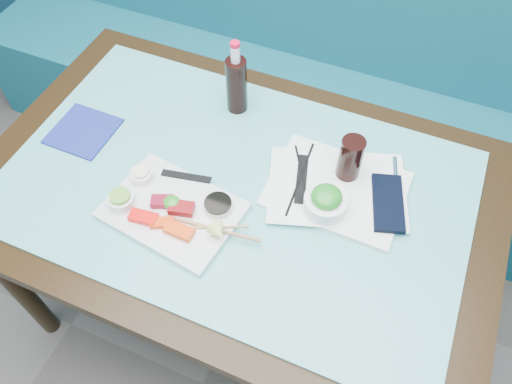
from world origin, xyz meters
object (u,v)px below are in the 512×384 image
at_px(dining_table, 236,204).
at_px(sashimi_plate, 173,211).
at_px(serving_tray, 337,189).
at_px(cola_glass, 350,158).
at_px(blue_napkin, 83,131).
at_px(booth_bench, 320,92).
at_px(seaweed_bowl, 325,203).
at_px(cola_bottle_body, 237,85).

height_order(dining_table, sashimi_plate, sashimi_plate).
distance_m(serving_tray, cola_glass, 0.09).
distance_m(sashimi_plate, blue_napkin, 0.40).
relative_size(serving_tray, cola_glass, 2.71).
height_order(booth_bench, seaweed_bowl, booth_bench).
xyz_separation_m(serving_tray, seaweed_bowl, (-0.01, -0.07, 0.03)).
bearing_deg(seaweed_bowl, dining_table, -177.25).
relative_size(sashimi_plate, blue_napkin, 1.93).
distance_m(dining_table, cola_bottle_body, 0.34).
relative_size(booth_bench, cola_glass, 23.39).
bearing_deg(dining_table, seaweed_bowl, 2.75).
bearing_deg(dining_table, booth_bench, 90.00).
bearing_deg(booth_bench, serving_tray, -71.28).
relative_size(seaweed_bowl, blue_napkin, 0.65).
bearing_deg(cola_glass, serving_tray, -100.30).
relative_size(booth_bench, seaweed_bowl, 27.15).
bearing_deg(dining_table, cola_glass, 28.13).
distance_m(serving_tray, cola_bottle_body, 0.42).
distance_m(seaweed_bowl, cola_glass, 0.14).
distance_m(booth_bench, sashimi_plate, 1.06).
distance_m(sashimi_plate, seaweed_bowl, 0.39).
bearing_deg(cola_glass, dining_table, -151.87).
bearing_deg(blue_napkin, booth_bench, 60.05).
height_order(dining_table, seaweed_bowl, seaweed_bowl).
xyz_separation_m(sashimi_plate, serving_tray, (0.36, 0.23, -0.00)).
height_order(cola_bottle_body, blue_napkin, cola_bottle_body).
relative_size(cola_bottle_body, blue_napkin, 1.02).
bearing_deg(seaweed_bowl, cola_glass, 81.25).
xyz_separation_m(seaweed_bowl, cola_glass, (0.02, 0.13, 0.04)).
distance_m(cola_bottle_body, blue_napkin, 0.46).
xyz_separation_m(booth_bench, sashimi_plate, (-0.11, -0.98, 0.39)).
bearing_deg(booth_bench, dining_table, -90.00).
bearing_deg(cola_bottle_body, serving_tray, -26.21).
xyz_separation_m(cola_bottle_body, blue_napkin, (-0.37, -0.26, -0.08)).
xyz_separation_m(seaweed_bowl, blue_napkin, (-0.73, -0.01, -0.03)).
relative_size(sashimi_plate, seaweed_bowl, 2.98).
xyz_separation_m(cola_glass, cola_bottle_body, (-0.38, 0.13, 0.01)).
bearing_deg(booth_bench, seaweed_bowl, -73.50).
bearing_deg(blue_napkin, cola_glass, 10.49).
bearing_deg(serving_tray, sashimi_plate, -146.68).
height_order(dining_table, cola_bottle_body, cola_bottle_body).
relative_size(seaweed_bowl, cola_bottle_body, 0.64).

